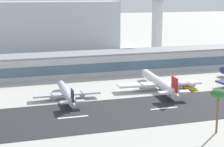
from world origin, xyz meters
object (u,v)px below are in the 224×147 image
(terminal_building, at_px, (93,63))
(palm_tree_1, at_px, (219,95))
(airliner_red_tail_gate_2, at_px, (160,84))
(distant_hotel_block, at_px, (32,26))
(control_tower, at_px, (157,13))
(service_fuel_truck_0, at_px, (189,86))
(airliner_black_tail_gate_1, at_px, (67,94))

(terminal_building, height_order, palm_tree_1, palm_tree_1)
(terminal_building, distance_m, airliner_red_tail_gate_2, 53.86)
(distant_hotel_block, relative_size, palm_tree_1, 9.31)
(distant_hotel_block, relative_size, airliner_red_tail_gate_2, 2.79)
(palm_tree_1, bearing_deg, control_tower, 73.49)
(control_tower, bearing_deg, service_fuel_truck_0, -104.87)
(airliner_black_tail_gate_1, relative_size, service_fuel_truck_0, 4.61)
(terminal_building, xyz_separation_m, distant_hotel_block, (-24.58, 104.90, 13.69))
(airliner_black_tail_gate_1, relative_size, palm_tree_1, 2.60)
(control_tower, distance_m, airliner_black_tail_gate_1, 136.65)
(service_fuel_truck_0, height_order, palm_tree_1, palm_tree_1)
(terminal_building, distance_m, service_fuel_truck_0, 63.62)
(control_tower, xyz_separation_m, airliner_black_tail_gate_1, (-88.18, -100.10, -29.62))
(terminal_building, distance_m, distant_hotel_block, 108.61)
(service_fuel_truck_0, xyz_separation_m, palm_tree_1, (-19.67, -55.90, 11.53))
(distant_hotel_block, distance_m, service_fuel_truck_0, 169.35)
(terminal_building, bearing_deg, airliner_black_tail_gate_1, -116.06)
(airliner_black_tail_gate_1, distance_m, service_fuel_truck_0, 61.50)
(airliner_black_tail_gate_1, bearing_deg, control_tower, -39.70)
(control_tower, relative_size, palm_tree_1, 3.25)
(control_tower, height_order, distant_hotel_block, control_tower)
(airliner_black_tail_gate_1, xyz_separation_m, palm_tree_1, (41.82, -56.31, 10.87))
(control_tower, relative_size, service_fuel_truck_0, 5.78)
(terminal_building, distance_m, control_tower, 83.51)
(service_fuel_truck_0, relative_size, palm_tree_1, 0.56)
(distant_hotel_block, height_order, airliner_black_tail_gate_1, distant_hotel_block)
(service_fuel_truck_0, bearing_deg, airliner_black_tail_gate_1, 82.34)
(service_fuel_truck_0, bearing_deg, airliner_red_tail_gate_2, 71.05)
(airliner_red_tail_gate_2, relative_size, service_fuel_truck_0, 5.92)
(palm_tree_1, bearing_deg, service_fuel_truck_0, 70.61)
(palm_tree_1, bearing_deg, airliner_black_tail_gate_1, 126.60)
(airliner_red_tail_gate_2, distance_m, palm_tree_1, 59.97)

